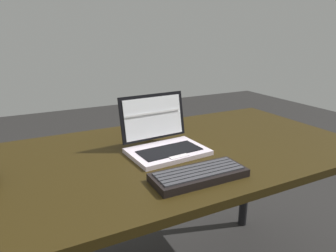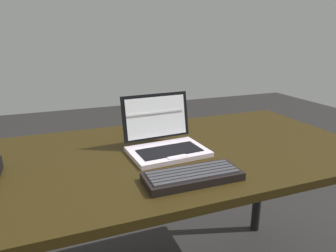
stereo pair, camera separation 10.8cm
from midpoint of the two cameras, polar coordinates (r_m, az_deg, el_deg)
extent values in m
cube|color=black|center=(1.15, -4.41, -5.69)|extent=(1.61, 0.78, 0.03)
cylinder|color=black|center=(1.93, 12.91, -8.57)|extent=(0.05, 0.05, 0.73)
cube|color=silver|center=(1.13, -2.85, -4.88)|extent=(0.29, 0.21, 0.02)
cube|color=black|center=(1.11, -2.50, -4.65)|extent=(0.24, 0.12, 0.00)
cube|color=silver|center=(1.06, -0.91, -5.73)|extent=(0.07, 0.04, 0.00)
cube|color=black|center=(1.19, -5.44, 1.72)|extent=(0.28, 0.06, 0.17)
cube|color=white|center=(1.18, -5.33, 1.62)|extent=(0.25, 0.05, 0.15)
cube|color=silver|center=(1.18, -5.33, 2.45)|extent=(0.23, 0.02, 0.01)
cube|color=black|center=(0.94, 2.54, -9.28)|extent=(0.30, 0.12, 0.02)
cube|color=#38383D|center=(0.90, 3.74, -9.40)|extent=(0.28, 0.02, 0.00)
cube|color=#38383D|center=(0.92, 3.14, -8.94)|extent=(0.28, 0.02, 0.00)
cube|color=#38383D|center=(0.93, 2.55, -8.48)|extent=(0.28, 0.02, 0.00)
cube|color=#38383D|center=(0.95, 1.99, -8.05)|extent=(0.28, 0.02, 0.00)
cube|color=#38383D|center=(0.96, 1.45, -7.62)|extent=(0.28, 0.02, 0.00)
cylinder|color=beige|center=(1.33, -5.41, -0.02)|extent=(0.09, 0.09, 0.08)
torus|color=beige|center=(1.35, -2.95, 0.50)|extent=(0.05, 0.01, 0.05)
camera|label=1|loc=(0.05, -92.86, -0.88)|focal=32.46mm
camera|label=2|loc=(0.05, 87.14, 0.88)|focal=32.46mm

